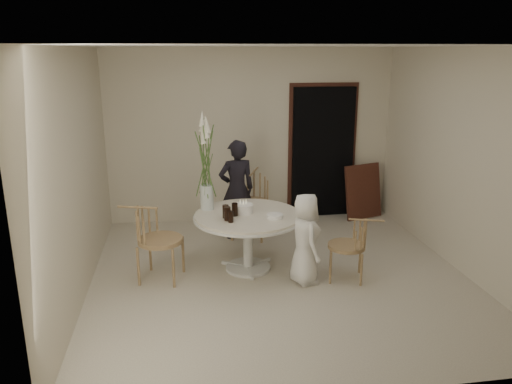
{
  "coord_description": "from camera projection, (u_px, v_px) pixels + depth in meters",
  "views": [
    {
      "loc": [
        -1.15,
        -5.47,
        2.67
      ],
      "look_at": [
        -0.24,
        0.3,
        0.99
      ],
      "focal_mm": 35.0,
      "sensor_mm": 36.0,
      "label": 1
    }
  ],
  "objects": [
    {
      "name": "door_trim",
      "position": [
        322.0,
        149.0,
        8.09
      ],
      "size": [
        1.12,
        0.03,
        2.22
      ],
      "primitive_type": "cube",
      "color": "#52241C",
      "rests_on": "ground"
    },
    {
      "name": "girl",
      "position": [
        237.0,
        189.0,
        7.17
      ],
      "size": [
        0.58,
        0.43,
        1.45
      ],
      "primitive_type": "imported",
      "rotation": [
        0.0,
        0.0,
        3.31
      ],
      "color": "black",
      "rests_on": "ground"
    },
    {
      "name": "chair_left",
      "position": [
        149.0,
        232.0,
        5.88
      ],
      "size": [
        0.63,
        0.6,
        0.91
      ],
      "rotation": [
        0.0,
        0.0,
        1.29
      ],
      "color": "tan",
      "rests_on": "ground"
    },
    {
      "name": "cola_tumbler_b",
      "position": [
        231.0,
        217.0,
        5.77
      ],
      "size": [
        0.07,
        0.07,
        0.13
      ],
      "primitive_type": "cylinder",
      "rotation": [
        0.0,
        0.0,
        0.11
      ],
      "color": "black",
      "rests_on": "table"
    },
    {
      "name": "birthday_cake",
      "position": [
        243.0,
        209.0,
        6.11
      ],
      "size": [
        0.23,
        0.23,
        0.16
      ],
      "rotation": [
        0.0,
        0.0,
        -0.03
      ],
      "color": "white",
      "rests_on": "table"
    },
    {
      "name": "cola_tumbler_c",
      "position": [
        226.0,
        211.0,
        5.92
      ],
      "size": [
        0.08,
        0.08,
        0.16
      ],
      "primitive_type": "cylinder",
      "rotation": [
        0.0,
        0.0,
        0.16
      ],
      "color": "black",
      "rests_on": "table"
    },
    {
      "name": "table",
      "position": [
        248.0,
        223.0,
        6.12
      ],
      "size": [
        1.33,
        1.33,
        0.73
      ],
      "color": "silver",
      "rests_on": "ground"
    },
    {
      "name": "chair_right",
      "position": [
        356.0,
        240.0,
        5.88
      ],
      "size": [
        0.54,
        0.51,
        0.77
      ],
      "rotation": [
        0.0,
        0.0,
        -1.88
      ],
      "color": "tan",
      "rests_on": "ground"
    },
    {
      "name": "room_shell",
      "position": [
        281.0,
        145.0,
        5.66
      ],
      "size": [
        4.5,
        4.5,
        4.5
      ],
      "color": "white",
      "rests_on": "ground"
    },
    {
      "name": "cola_tumbler_d",
      "position": [
        235.0,
        209.0,
        6.0
      ],
      "size": [
        0.09,
        0.09,
        0.16
      ],
      "primitive_type": "cylinder",
      "rotation": [
        0.0,
        0.0,
        0.35
      ],
      "color": "black",
      "rests_on": "table"
    },
    {
      "name": "chair_far",
      "position": [
        252.0,
        194.0,
        7.34
      ],
      "size": [
        0.65,
        0.68,
        0.95
      ],
      "rotation": [
        0.0,
        0.0,
        -0.37
      ],
      "color": "tan",
      "rests_on": "ground"
    },
    {
      "name": "cola_tumbler_a",
      "position": [
        227.0,
        214.0,
        5.84
      ],
      "size": [
        0.08,
        0.08,
        0.16
      ],
      "primitive_type": "cylinder",
      "rotation": [
        0.0,
        0.0,
        0.11
      ],
      "color": "black",
      "rests_on": "table"
    },
    {
      "name": "plate_stack",
      "position": [
        275.0,
        216.0,
        5.92
      ],
      "size": [
        0.22,
        0.22,
        0.05
      ],
      "primitive_type": "cylinder",
      "rotation": [
        0.0,
        0.0,
        0.13
      ],
      "color": "white",
      "rests_on": "table"
    },
    {
      "name": "picture_frame",
      "position": [
        363.0,
        191.0,
        8.1
      ],
      "size": [
        0.69,
        0.39,
        0.88
      ],
      "primitive_type": "cube",
      "rotation": [
        -0.17,
        0.0,
        0.31
      ],
      "color": "#52241C",
      "rests_on": "ground"
    },
    {
      "name": "boy",
      "position": [
        305.0,
        239.0,
        5.79
      ],
      "size": [
        0.41,
        0.57,
        1.09
      ],
      "primitive_type": "imported",
      "rotation": [
        0.0,
        0.0,
        1.7
      ],
      "color": "white",
      "rests_on": "ground"
    },
    {
      "name": "ground",
      "position": [
        279.0,
        275.0,
        6.1
      ],
      "size": [
        4.5,
        4.5,
        0.0
      ],
      "primitive_type": "plane",
      "color": "beige",
      "rests_on": "ground"
    },
    {
      "name": "flower_vase",
      "position": [
        206.0,
        164.0,
        6.11
      ],
      "size": [
        0.17,
        0.17,
        1.24
      ],
      "rotation": [
        0.0,
        0.0,
        -0.24
      ],
      "color": "silver",
      "rests_on": "table"
    },
    {
      "name": "doorway",
      "position": [
        323.0,
        153.0,
        8.06
      ],
      "size": [
        1.0,
        0.1,
        2.1
      ],
      "primitive_type": "cube",
      "color": "black",
      "rests_on": "ground"
    }
  ]
}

